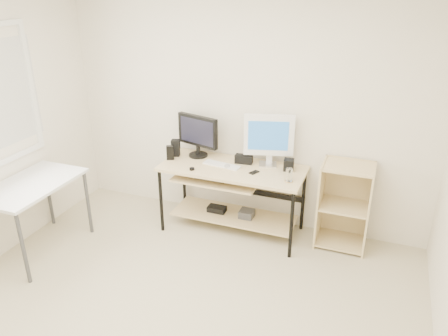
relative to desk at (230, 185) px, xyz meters
name	(u,v)px	position (x,y,z in m)	size (l,w,h in m)	color
room	(134,176)	(-0.11, -1.62, 0.78)	(4.01, 4.01, 2.62)	beige
desk	(230,185)	(0.00, 0.00, 0.00)	(1.50, 0.65, 0.75)	beige
side_table	(32,191)	(-1.65, -1.06, 0.13)	(0.60, 1.00, 0.75)	white
shelf_unit	(345,204)	(1.18, 0.16, -0.09)	(0.50, 0.40, 0.90)	beige
black_monitor	(198,133)	(-0.43, 0.15, 0.48)	(0.50, 0.21, 0.46)	black
white_imac	(269,137)	(0.35, 0.18, 0.53)	(0.51, 0.19, 0.55)	silver
keyboard	(222,165)	(-0.09, 0.00, 0.22)	(0.40, 0.11, 0.01)	white
mouse	(227,166)	(-0.02, -0.03, 0.23)	(0.06, 0.10, 0.03)	#B0B0B5
center_speaker	(244,159)	(0.10, 0.14, 0.26)	(0.18, 0.08, 0.09)	black
speaker_left	(176,147)	(-0.67, 0.08, 0.31)	(0.11, 0.11, 0.18)	black
speaker_right	(289,165)	(0.59, 0.13, 0.27)	(0.10, 0.10, 0.12)	black
audio_controller	(170,153)	(-0.67, -0.04, 0.29)	(0.08, 0.05, 0.16)	black
volume_puck	(192,169)	(-0.34, -0.22, 0.22)	(0.05, 0.05, 0.02)	black
smartphone	(254,172)	(0.28, -0.06, 0.22)	(0.06, 0.11, 0.01)	black
coaster	(289,181)	(0.65, -0.13, 0.21)	(0.08, 0.08, 0.01)	#A7804B
drinking_glass	(289,175)	(0.65, -0.13, 0.28)	(0.06, 0.06, 0.13)	white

